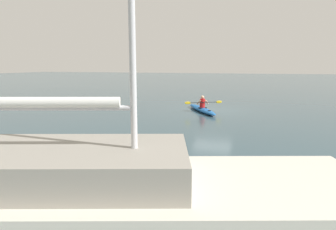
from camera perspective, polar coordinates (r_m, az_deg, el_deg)
ground_plane at (r=18.98m, az=8.93°, el=0.95°), size 160.00×160.00×0.00m
kayak at (r=18.34m, az=6.74°, el=1.13°), size 2.75×4.12×0.28m
kayaker at (r=18.17m, az=6.88°, el=2.51°), size 2.14×1.26×0.75m
sailboat_small_daysailer at (r=5.85m, az=-15.51°, el=-14.17°), size 11.63×5.97×13.45m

